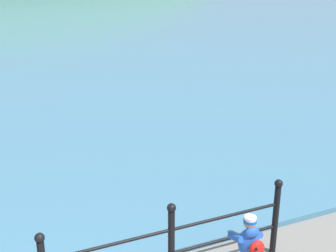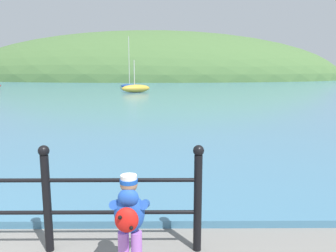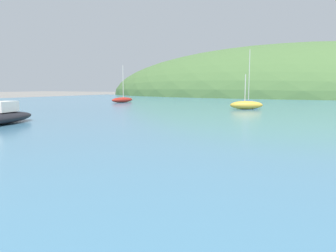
# 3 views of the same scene
# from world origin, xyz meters

# --- Properties ---
(water) EXTENTS (80.00, 60.00, 0.10)m
(water) POSITION_xyz_m (0.00, 32.00, 0.05)
(water) COLOR teal
(water) RESTS_ON ground
(far_hillside) EXTENTS (82.15, 45.18, 20.56)m
(far_hillside) POSITION_xyz_m (0.00, 71.36, 0.00)
(far_hillside) COLOR #476B38
(far_hillside) RESTS_ON ground
(boat_far_left) EXTENTS (2.74, 2.05, 2.77)m
(boat_far_left) POSITION_xyz_m (0.72, 26.82, 0.45)
(boat_far_left) COLOR gold
(boat_far_left) RESTS_ON water
(boat_green_fishing) EXTENTS (3.35, 4.63, 5.37)m
(boat_green_fishing) POSITION_xyz_m (-0.40, 32.68, 0.36)
(boat_green_fishing) COLOR #1E4793
(boat_green_fishing) RESTS_ON water
(boat_nearest_quay) EXTENTS (1.43, 3.41, 4.22)m
(boat_nearest_quay) POSITION_xyz_m (-14.66, 31.83, 0.41)
(boat_nearest_quay) COLOR maroon
(boat_nearest_quay) RESTS_ON water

